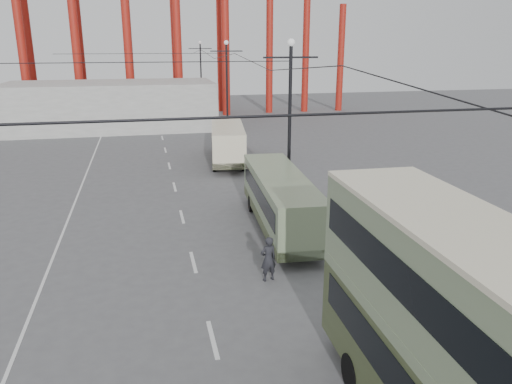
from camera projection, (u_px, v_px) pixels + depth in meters
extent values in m
cube|color=silver|center=(178.00, 200.00, 29.95)|extent=(0.15, 82.00, 0.01)
cube|color=silver|center=(276.00, 189.00, 32.23)|extent=(0.12, 120.00, 0.01)
cube|color=silver|center=(75.00, 202.00, 29.61)|extent=(0.12, 120.00, 0.01)
cylinder|color=black|center=(290.00, 125.00, 29.11)|extent=(0.20, 0.20, 9.00)
cylinder|color=black|center=(288.00, 194.00, 30.34)|extent=(0.44, 0.44, 0.50)
cube|color=black|center=(291.00, 57.00, 28.02)|extent=(3.20, 0.10, 0.10)
sphere|color=white|center=(291.00, 43.00, 27.79)|extent=(0.44, 0.44, 0.44)
cylinder|color=black|center=(227.00, 91.00, 49.67)|extent=(0.20, 0.20, 9.00)
cylinder|color=black|center=(228.00, 133.00, 50.89)|extent=(0.44, 0.44, 0.50)
cube|color=black|center=(226.00, 51.00, 48.57)|extent=(3.20, 0.10, 0.10)
sphere|color=white|center=(226.00, 43.00, 48.34)|extent=(0.44, 0.44, 0.44)
cylinder|color=black|center=(201.00, 77.00, 70.22)|extent=(0.20, 0.20, 9.00)
cylinder|color=black|center=(202.00, 107.00, 71.44)|extent=(0.44, 0.44, 0.50)
cube|color=black|center=(200.00, 49.00, 69.12)|extent=(3.20, 0.10, 0.10)
sphere|color=white|center=(200.00, 43.00, 68.89)|extent=(0.44, 0.44, 0.44)
cylinder|color=maroon|center=(16.00, 2.00, 56.53)|extent=(1.00, 1.00, 27.00)
cylinder|color=maroon|center=(23.00, 5.00, 60.26)|extent=(1.00, 1.00, 27.00)
cylinder|color=maroon|center=(306.00, 27.00, 65.57)|extent=(0.90, 0.90, 22.00)
cylinder|color=maroon|center=(341.00, 59.00, 67.78)|extent=(0.90, 0.90, 14.00)
cube|color=#999994|center=(112.00, 106.00, 54.33)|extent=(22.00, 10.00, 5.00)
cube|color=black|center=(462.00, 384.00, 10.52)|extent=(2.87, 8.41, 0.94)
cube|color=gray|center=(467.00, 350.00, 10.28)|extent=(2.91, 10.49, 0.31)
cube|color=gray|center=(475.00, 293.00, 9.91)|extent=(2.89, 10.49, 2.29)
cube|color=black|center=(475.00, 288.00, 9.88)|extent=(2.91, 9.87, 0.89)
cube|color=beige|center=(483.00, 236.00, 9.56)|extent=(2.91, 10.49, 0.13)
cylinder|color=black|center=(353.00, 372.00, 13.53)|extent=(0.32, 1.05, 1.04)
cylinder|color=black|center=(432.00, 362.00, 13.96)|extent=(0.32, 1.05, 1.04)
cube|color=gray|center=(281.00, 199.00, 24.85)|extent=(2.95, 10.19, 2.19)
cube|color=black|center=(281.00, 192.00, 24.75)|extent=(2.92, 9.10, 0.87)
cube|color=#363E21|center=(280.00, 216.00, 25.10)|extent=(2.98, 10.19, 0.46)
cube|color=gray|center=(281.00, 177.00, 24.52)|extent=(2.97, 10.19, 0.15)
cylinder|color=black|center=(252.00, 205.00, 27.71)|extent=(0.32, 0.93, 0.91)
cylinder|color=black|center=(288.00, 203.00, 28.02)|extent=(0.32, 0.93, 0.91)
cylinder|color=black|center=(272.00, 247.00, 22.00)|extent=(0.32, 0.93, 0.91)
cylinder|color=black|center=(317.00, 244.00, 22.31)|extent=(0.32, 0.93, 0.91)
cube|color=beige|center=(228.00, 141.00, 39.21)|extent=(3.67, 9.75, 2.28)
cube|color=black|center=(227.00, 136.00, 39.10)|extent=(3.55, 8.62, 0.90)
cube|color=#363E21|center=(228.00, 152.00, 39.47)|extent=(3.70, 9.75, 0.48)
cube|color=beige|center=(227.00, 126.00, 38.86)|extent=(3.69, 9.75, 0.15)
cylinder|color=black|center=(214.00, 150.00, 41.82)|extent=(0.40, 0.98, 0.95)
cylinder|color=black|center=(240.00, 149.00, 42.00)|extent=(0.40, 0.98, 0.95)
cylinder|color=black|center=(214.00, 165.00, 36.74)|extent=(0.40, 0.98, 0.95)
cylinder|color=black|center=(243.00, 164.00, 36.91)|extent=(0.40, 0.98, 0.95)
imported|color=black|center=(268.00, 259.00, 19.65)|extent=(0.76, 0.59, 1.84)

